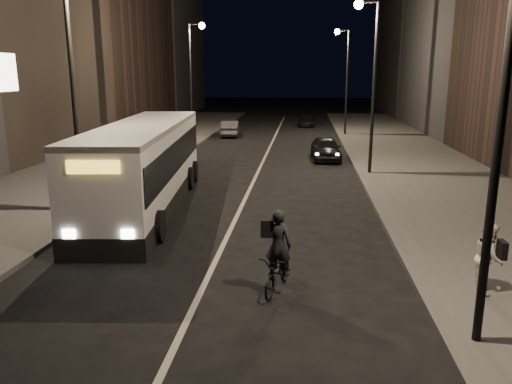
% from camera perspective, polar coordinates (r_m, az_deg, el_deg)
% --- Properties ---
extents(ground, '(180.00, 180.00, 0.00)m').
position_cam_1_polar(ground, '(13.88, -4.54, -7.65)').
color(ground, black).
rests_on(ground, ground).
extents(sidewalk_right, '(7.00, 70.00, 0.16)m').
position_cam_1_polar(sidewalk_right, '(27.88, 18.25, 2.67)').
color(sidewalk_right, '#3E3E3B').
rests_on(sidewalk_right, ground).
extents(sidewalk_left, '(7.00, 70.00, 0.16)m').
position_cam_1_polar(sidewalk_left, '(29.26, -16.31, 3.29)').
color(sidewalk_left, '#3E3E3B').
rests_on(sidewalk_left, ground).
extents(streetlight_right_near, '(1.20, 0.44, 8.12)m').
position_cam_1_polar(streetlight_right_near, '(9.25, 25.36, 14.49)').
color(streetlight_right_near, black).
rests_on(streetlight_right_near, sidewalk_right).
extents(streetlight_right_mid, '(1.20, 0.44, 8.12)m').
position_cam_1_polar(streetlight_right_mid, '(24.92, 12.84, 14.02)').
color(streetlight_right_mid, black).
rests_on(streetlight_right_mid, sidewalk_right).
extents(streetlight_right_far, '(1.20, 0.44, 8.12)m').
position_cam_1_polar(streetlight_right_far, '(40.85, 10.04, 13.83)').
color(streetlight_right_far, black).
rests_on(streetlight_right_far, sidewalk_right).
extents(streetlight_left_near, '(1.20, 0.44, 8.12)m').
position_cam_1_polar(streetlight_left_near, '(18.41, -19.65, 13.88)').
color(streetlight_left_near, black).
rests_on(streetlight_left_near, sidewalk_left).
extents(streetlight_left_far, '(1.20, 0.44, 8.12)m').
position_cam_1_polar(streetlight_left_far, '(35.57, -7.12, 14.00)').
color(streetlight_left_far, black).
rests_on(streetlight_left_far, sidewalk_left).
extents(city_bus, '(3.59, 11.89, 3.16)m').
position_cam_1_polar(city_bus, '(19.20, -12.56, 3.35)').
color(city_bus, white).
rests_on(city_bus, ground).
extents(cyclist_on_bicycle, '(1.03, 1.86, 2.03)m').
position_cam_1_polar(cyclist_on_bicycle, '(11.68, 2.54, -8.24)').
color(cyclist_on_bicycle, black).
rests_on(cyclist_on_bicycle, ground).
extents(pedestrian_woman, '(0.78, 0.91, 1.60)m').
position_cam_1_polar(pedestrian_woman, '(12.43, 25.03, -6.79)').
color(pedestrian_woman, silver).
rests_on(pedestrian_woman, sidewalk_right).
extents(car_near, '(1.82, 4.02, 1.34)m').
position_cam_1_polar(car_near, '(29.50, 7.97, 4.95)').
color(car_near, black).
rests_on(car_near, ground).
extents(car_mid, '(1.70, 3.92, 1.25)m').
position_cam_1_polar(car_mid, '(40.27, -3.00, 7.27)').
color(car_mid, '#323335').
rests_on(car_mid, ground).
extents(car_far, '(1.80, 4.01, 1.14)m').
position_cam_1_polar(car_far, '(48.18, 5.87, 8.18)').
color(car_far, black).
rests_on(car_far, ground).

